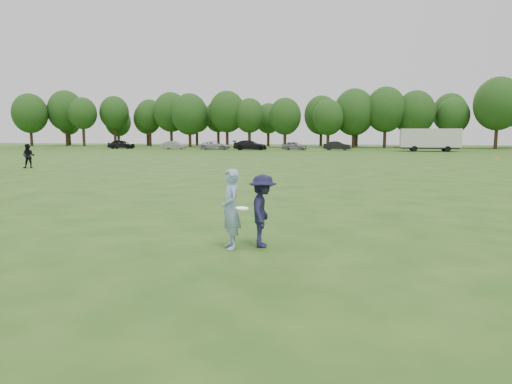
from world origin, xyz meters
TOP-DOWN VIEW (x-y plane):
  - ground at (0.00, 0.00)m, footprint 200.00×200.00m
  - thrower at (-0.34, 0.13)m, footprint 0.67×0.75m
  - defender at (0.31, 0.40)m, footprint 0.70×1.09m
  - player_far_a at (-20.61, 19.81)m, footprint 1.05×0.95m
  - car_a at (-35.20, 61.20)m, footprint 4.53×2.03m
  - car_b at (-25.92, 61.05)m, footprint 4.03×1.65m
  - car_c at (-18.64, 60.25)m, footprint 5.01×2.76m
  - car_d at (-12.83, 59.46)m, footprint 5.34×2.53m
  - car_e at (-6.14, 60.78)m, footprint 4.00×1.94m
  - car_f at (0.32, 61.50)m, footprint 4.20×1.76m
  - field_cone at (16.95, 41.03)m, footprint 0.28×0.28m
  - disc_in_play at (-0.03, -0.10)m, footprint 0.29×0.29m
  - cargo_trailer at (13.27, 59.10)m, footprint 9.00×2.75m
  - treeline at (2.81, 76.90)m, footprint 130.35×18.39m

SIDE VIEW (x-z plane):
  - ground at x=0.00m, z-range 0.00..0.00m
  - field_cone at x=16.95m, z-range 0.00..0.30m
  - car_b at x=-25.92m, z-range 0.00..1.30m
  - car_e at x=-6.14m, z-range 0.00..1.31m
  - car_c at x=-18.64m, z-range 0.00..1.33m
  - car_f at x=0.32m, z-range 0.00..1.35m
  - car_d at x=-12.83m, z-range 0.00..1.51m
  - car_a at x=-35.20m, z-range 0.00..1.51m
  - defender at x=0.31m, z-range 0.00..1.60m
  - thrower at x=-0.34m, z-range 0.00..1.73m
  - player_far_a at x=-20.61m, z-range 0.00..1.76m
  - disc_in_play at x=-0.03m, z-range 0.90..0.95m
  - cargo_trailer at x=13.27m, z-range 0.18..3.38m
  - treeline at x=2.81m, z-range 0.39..12.13m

